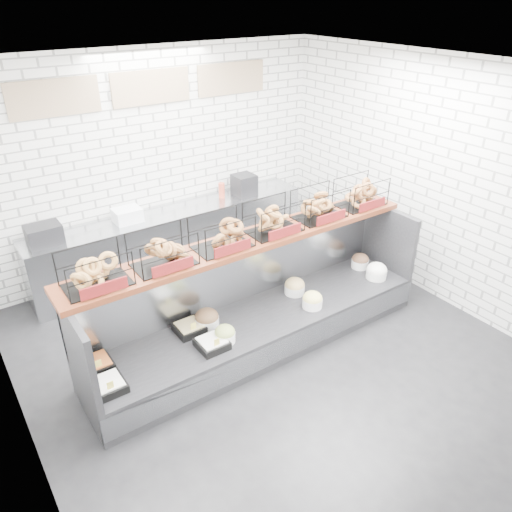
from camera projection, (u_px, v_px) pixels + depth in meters
ground at (276, 357)px, 5.54m from camera, size 5.50×5.50×0.00m
room_shell at (244, 164)px, 4.99m from camera, size 5.02×5.51×3.01m
display_case at (258, 318)px, 5.63m from camera, size 4.00×0.90×1.20m
bagel_shelf at (249, 228)px, 5.25m from camera, size 4.10×0.50×0.40m
prep_counter at (173, 239)px, 7.06m from camera, size 4.00×0.60×1.20m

